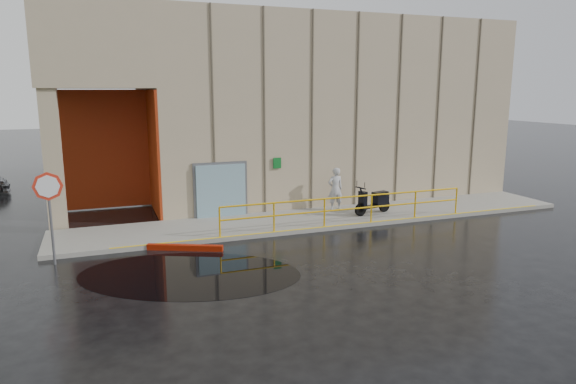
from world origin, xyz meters
The scene contains 9 objects.
ground centered at (0.00, 0.00, 0.00)m, with size 120.00×120.00×0.00m, color black.
sidewalk centered at (4.00, 4.50, 0.07)m, with size 20.00×3.00×0.15m, color gray.
building centered at (5.10, 10.98, 4.21)m, with size 20.00×10.17×8.00m.
guardrail centered at (4.25, 3.15, 0.68)m, with size 9.56×0.06×1.03m.
person centered at (4.76, 5.31, 1.02)m, with size 0.63×0.42×1.74m, color #ACADB2.
scooter centered at (5.88, 4.19, 0.93)m, with size 1.79×0.94×1.36m.
stop_sign centered at (-5.50, 2.51, 1.96)m, with size 0.81×0.10×2.70m.
red_curb centered at (-1.76, 2.54, 0.09)m, with size 2.40×0.18×0.18m, color #8F1604.
puddle centered at (-2.00, 0.35, 0.00)m, with size 6.07×3.74×0.01m, color black.
Camera 1 is at (-4.13, -13.03, 4.96)m, focal length 32.00 mm.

